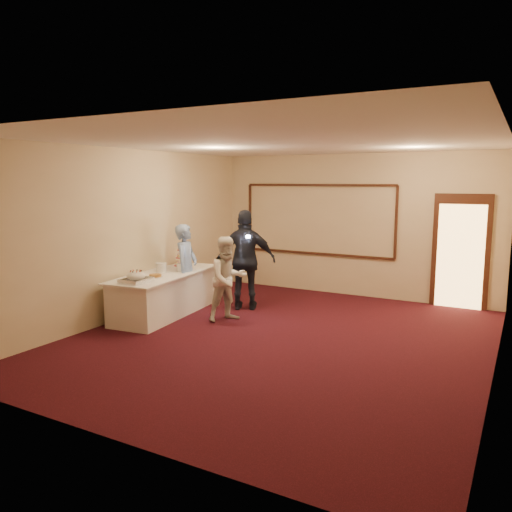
{
  "coord_description": "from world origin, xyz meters",
  "views": [
    {
      "loc": [
        3.25,
        -6.73,
        2.44
      ],
      "look_at": [
        -0.85,
        0.75,
        1.15
      ],
      "focal_mm": 35.0,
      "sensor_mm": 36.0,
      "label": 1
    }
  ],
  "objects_px": {
    "plate_stack_a": "(161,268)",
    "guest": "(246,260)",
    "buffet_table": "(165,294)",
    "plate_stack_b": "(181,267)",
    "tart": "(155,276)",
    "cupcake_stand": "(181,258)",
    "woman": "(228,279)",
    "pavlova_tray": "(136,278)",
    "man": "(186,268)"
  },
  "relations": [
    {
      "from": "buffet_table",
      "to": "guest",
      "type": "distance_m",
      "value": 1.63
    },
    {
      "from": "cupcake_stand",
      "to": "guest",
      "type": "bearing_deg",
      "value": 10.19
    },
    {
      "from": "pavlova_tray",
      "to": "plate_stack_a",
      "type": "distance_m",
      "value": 0.99
    },
    {
      "from": "man",
      "to": "guest",
      "type": "height_order",
      "value": "guest"
    },
    {
      "from": "plate_stack_b",
      "to": "tart",
      "type": "relative_size",
      "value": 0.72
    },
    {
      "from": "tart",
      "to": "woman",
      "type": "relative_size",
      "value": 0.17
    },
    {
      "from": "woman",
      "to": "guest",
      "type": "distance_m",
      "value": 0.86
    },
    {
      "from": "plate_stack_b",
      "to": "pavlova_tray",
      "type": "bearing_deg",
      "value": -91.7
    },
    {
      "from": "pavlova_tray",
      "to": "plate_stack_a",
      "type": "xyz_separation_m",
      "value": [
        -0.26,
        0.96,
        -0.0
      ]
    },
    {
      "from": "plate_stack_b",
      "to": "tart",
      "type": "height_order",
      "value": "plate_stack_b"
    },
    {
      "from": "buffet_table",
      "to": "plate_stack_a",
      "type": "relative_size",
      "value": 12.75
    },
    {
      "from": "buffet_table",
      "to": "woman",
      "type": "height_order",
      "value": "woman"
    },
    {
      "from": "plate_stack_b",
      "to": "man",
      "type": "bearing_deg",
      "value": 67.2
    },
    {
      "from": "pavlova_tray",
      "to": "man",
      "type": "distance_m",
      "value": 1.28
    },
    {
      "from": "plate_stack_a",
      "to": "plate_stack_b",
      "type": "xyz_separation_m",
      "value": [
        0.29,
        0.22,
        -0.01
      ]
    },
    {
      "from": "guest",
      "to": "pavlova_tray",
      "type": "bearing_deg",
      "value": 38.19
    },
    {
      "from": "tart",
      "to": "buffet_table",
      "type": "bearing_deg",
      "value": 107.05
    },
    {
      "from": "buffet_table",
      "to": "pavlova_tray",
      "type": "bearing_deg",
      "value": -81.26
    },
    {
      "from": "guest",
      "to": "tart",
      "type": "bearing_deg",
      "value": 30.17
    },
    {
      "from": "man",
      "to": "tart",
      "type": "bearing_deg",
      "value": 160.5
    },
    {
      "from": "cupcake_stand",
      "to": "tart",
      "type": "height_order",
      "value": "cupcake_stand"
    },
    {
      "from": "cupcake_stand",
      "to": "plate_stack_b",
      "type": "distance_m",
      "value": 0.65
    },
    {
      "from": "plate_stack_a",
      "to": "plate_stack_b",
      "type": "bearing_deg",
      "value": 37.41
    },
    {
      "from": "guest",
      "to": "cupcake_stand",
      "type": "bearing_deg",
      "value": -14.68
    },
    {
      "from": "pavlova_tray",
      "to": "plate_stack_b",
      "type": "distance_m",
      "value": 1.19
    },
    {
      "from": "woman",
      "to": "guest",
      "type": "height_order",
      "value": "guest"
    },
    {
      "from": "plate_stack_a",
      "to": "plate_stack_b",
      "type": "relative_size",
      "value": 1.11
    },
    {
      "from": "guest",
      "to": "buffet_table",
      "type": "bearing_deg",
      "value": 17.98
    },
    {
      "from": "pavlova_tray",
      "to": "cupcake_stand",
      "type": "height_order",
      "value": "cupcake_stand"
    },
    {
      "from": "man",
      "to": "cupcake_stand",
      "type": "bearing_deg",
      "value": 33.31
    },
    {
      "from": "plate_stack_b",
      "to": "man",
      "type": "height_order",
      "value": "man"
    },
    {
      "from": "pavlova_tray",
      "to": "guest",
      "type": "distance_m",
      "value": 2.18
    },
    {
      "from": "plate_stack_b",
      "to": "cupcake_stand",
      "type": "bearing_deg",
      "value": 127.42
    },
    {
      "from": "plate_stack_b",
      "to": "guest",
      "type": "xyz_separation_m",
      "value": [
        0.95,
        0.75,
        0.11
      ]
    },
    {
      "from": "man",
      "to": "woman",
      "type": "height_order",
      "value": "man"
    },
    {
      "from": "plate_stack_b",
      "to": "guest",
      "type": "relative_size",
      "value": 0.09
    },
    {
      "from": "plate_stack_a",
      "to": "guest",
      "type": "relative_size",
      "value": 0.11
    },
    {
      "from": "pavlova_tray",
      "to": "man",
      "type": "bearing_deg",
      "value": 86.64
    },
    {
      "from": "pavlova_tray",
      "to": "plate_stack_b",
      "type": "bearing_deg",
      "value": 88.3
    },
    {
      "from": "cupcake_stand",
      "to": "woman",
      "type": "xyz_separation_m",
      "value": [
        1.45,
        -0.59,
        -0.18
      ]
    },
    {
      "from": "woman",
      "to": "plate_stack_b",
      "type": "bearing_deg",
      "value": 115.17
    },
    {
      "from": "woman",
      "to": "tart",
      "type": "bearing_deg",
      "value": 147.69
    },
    {
      "from": "guest",
      "to": "plate_stack_b",
      "type": "bearing_deg",
      "value": 13.57
    },
    {
      "from": "pavlova_tray",
      "to": "plate_stack_a",
      "type": "relative_size",
      "value": 2.75
    },
    {
      "from": "plate_stack_b",
      "to": "plate_stack_a",
      "type": "bearing_deg",
      "value": -142.59
    },
    {
      "from": "cupcake_stand",
      "to": "woman",
      "type": "relative_size",
      "value": 0.29
    },
    {
      "from": "pavlova_tray",
      "to": "man",
      "type": "xyz_separation_m",
      "value": [
        0.08,
        1.28,
        -0.03
      ]
    },
    {
      "from": "pavlova_tray",
      "to": "woman",
      "type": "distance_m",
      "value": 1.57
    },
    {
      "from": "cupcake_stand",
      "to": "man",
      "type": "bearing_deg",
      "value": -44.01
    },
    {
      "from": "buffet_table",
      "to": "plate_stack_b",
      "type": "distance_m",
      "value": 0.57
    }
  ]
}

